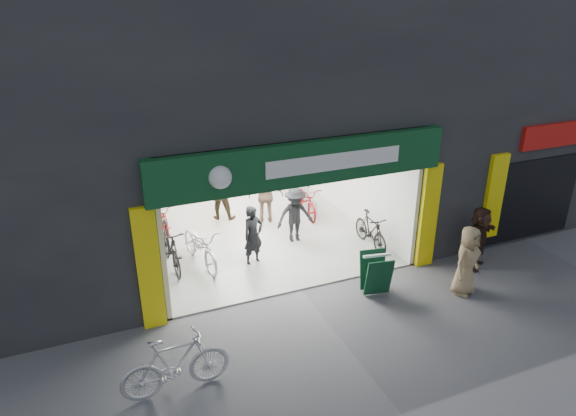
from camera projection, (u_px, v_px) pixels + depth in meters
ground at (301, 290)px, 11.57m from camera, size 60.00×60.00×0.00m
building at (261, 63)px, 14.41m from camera, size 17.00×10.27×8.00m
bike_left_front at (200, 246)px, 12.45m from camera, size 0.99×2.04×1.03m
bike_left_midfront at (170, 247)px, 12.29m from camera, size 0.61×1.88×1.12m
bike_left_midback at (162, 216)px, 14.27m from camera, size 0.66×1.69×0.87m
bike_left_back at (154, 210)px, 14.34m from camera, size 0.91×1.95×1.13m
bike_right_front at (371, 231)px, 13.29m from camera, size 0.50×1.62×0.97m
bike_right_mid at (306, 200)px, 15.22m from camera, size 0.80×1.87×0.96m
bike_right_back at (300, 193)px, 15.51m from camera, size 0.79×1.93×1.13m
parked_bike at (175, 364)px, 8.49m from camera, size 1.84×0.54×1.10m
customer_a at (253, 236)px, 12.40m from camera, size 0.64×0.52×1.52m
customer_b at (220, 190)px, 14.81m from camera, size 1.08×0.99×1.79m
customer_c at (295, 215)px, 13.46m from camera, size 1.03×0.61×1.56m
customer_d at (266, 196)px, 14.57m from camera, size 1.06×0.67×1.68m
pedestrian_near at (467, 261)px, 11.18m from camera, size 0.92×0.76×1.61m
pedestrian_far at (479, 238)px, 12.25m from camera, size 1.46×1.21×1.57m
sandwich_board at (376, 272)px, 11.30m from camera, size 0.70×0.71×0.92m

